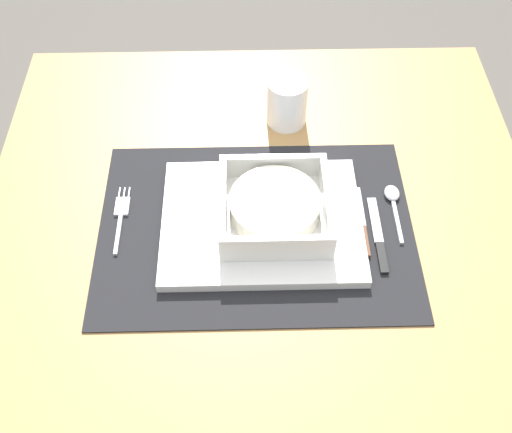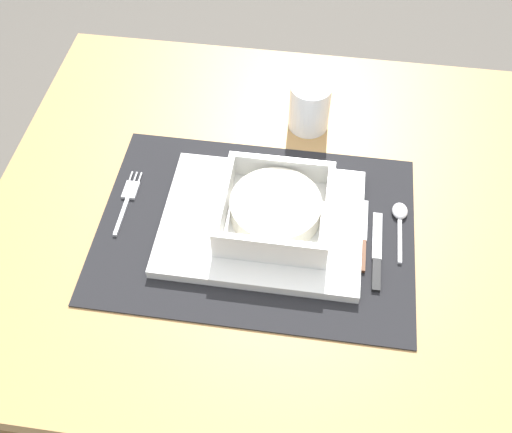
{
  "view_description": "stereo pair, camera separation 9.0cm",
  "coord_description": "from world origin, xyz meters",
  "px_view_note": "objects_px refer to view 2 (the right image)",
  "views": [
    {
      "loc": [
        -0.02,
        -0.6,
        1.5
      ],
      "look_at": [
        -0.01,
        -0.05,
        0.79
      ],
      "focal_mm": 42.37,
      "sensor_mm": 36.0,
      "label": 1
    },
    {
      "loc": [
        0.07,
        -0.59,
        1.5
      ],
      "look_at": [
        -0.01,
        -0.05,
        0.79
      ],
      "focal_mm": 42.37,
      "sensor_mm": 36.0,
      "label": 2
    }
  ],
  "objects_px": {
    "dining_table": "(265,246)",
    "butter_knife": "(377,256)",
    "drinking_glass": "(309,109)",
    "spoon": "(400,217)",
    "fork": "(128,197)",
    "bread_knife": "(362,239)",
    "porridge_bowl": "(275,210)"
  },
  "relations": [
    {
      "from": "dining_table",
      "to": "bread_knife",
      "type": "height_order",
      "value": "bread_knife"
    },
    {
      "from": "fork",
      "to": "drinking_glass",
      "type": "relative_size",
      "value": 1.5
    },
    {
      "from": "fork",
      "to": "porridge_bowl",
      "type": "bearing_deg",
      "value": -9.14
    },
    {
      "from": "porridge_bowl",
      "to": "bread_knife",
      "type": "bearing_deg",
      "value": -4.59
    },
    {
      "from": "dining_table",
      "to": "fork",
      "type": "xyz_separation_m",
      "value": [
        -0.22,
        -0.02,
        0.12
      ]
    },
    {
      "from": "fork",
      "to": "butter_knife",
      "type": "bearing_deg",
      "value": -12.61
    },
    {
      "from": "dining_table",
      "to": "spoon",
      "type": "relative_size",
      "value": 7.83
    },
    {
      "from": "dining_table",
      "to": "fork",
      "type": "distance_m",
      "value": 0.25
    },
    {
      "from": "drinking_glass",
      "to": "fork",
      "type": "bearing_deg",
      "value": -141.86
    },
    {
      "from": "porridge_bowl",
      "to": "drinking_glass",
      "type": "relative_size",
      "value": 1.89
    },
    {
      "from": "dining_table",
      "to": "drinking_glass",
      "type": "xyz_separation_m",
      "value": [
        0.05,
        0.19,
        0.15
      ]
    },
    {
      "from": "porridge_bowl",
      "to": "butter_knife",
      "type": "xyz_separation_m",
      "value": [
        0.16,
        -0.04,
        -0.03
      ]
    },
    {
      "from": "dining_table",
      "to": "porridge_bowl",
      "type": "distance_m",
      "value": 0.16
    },
    {
      "from": "dining_table",
      "to": "bread_knife",
      "type": "distance_m",
      "value": 0.2
    },
    {
      "from": "spoon",
      "to": "butter_knife",
      "type": "height_order",
      "value": "spoon"
    },
    {
      "from": "butter_knife",
      "to": "bread_knife",
      "type": "relative_size",
      "value": 1.06
    },
    {
      "from": "dining_table",
      "to": "fork",
      "type": "relative_size",
      "value": 6.75
    },
    {
      "from": "dining_table",
      "to": "drinking_glass",
      "type": "height_order",
      "value": "drinking_glass"
    },
    {
      "from": "dining_table",
      "to": "spoon",
      "type": "distance_m",
      "value": 0.24
    },
    {
      "from": "dining_table",
      "to": "bread_knife",
      "type": "xyz_separation_m",
      "value": [
        0.15,
        -0.05,
        0.12
      ]
    },
    {
      "from": "spoon",
      "to": "drinking_glass",
      "type": "bearing_deg",
      "value": 132.26
    },
    {
      "from": "dining_table",
      "to": "butter_knife",
      "type": "relative_size",
      "value": 6.24
    },
    {
      "from": "dining_table",
      "to": "butter_knife",
      "type": "bearing_deg",
      "value": -24.02
    },
    {
      "from": "fork",
      "to": "bread_knife",
      "type": "distance_m",
      "value": 0.37
    },
    {
      "from": "spoon",
      "to": "fork",
      "type": "bearing_deg",
      "value": -174.87
    },
    {
      "from": "porridge_bowl",
      "to": "drinking_glass",
      "type": "height_order",
      "value": "drinking_glass"
    },
    {
      "from": "bread_knife",
      "to": "porridge_bowl",
      "type": "bearing_deg",
      "value": 177.29
    },
    {
      "from": "spoon",
      "to": "drinking_glass",
      "type": "xyz_separation_m",
      "value": [
        -0.16,
        0.19,
        0.03
      ]
    },
    {
      "from": "spoon",
      "to": "bread_knife",
      "type": "relative_size",
      "value": 0.84
    },
    {
      "from": "fork",
      "to": "bread_knife",
      "type": "relative_size",
      "value": 0.98
    },
    {
      "from": "bread_knife",
      "to": "drinking_glass",
      "type": "bearing_deg",
      "value": 115.01
    },
    {
      "from": "butter_knife",
      "to": "porridge_bowl",
      "type": "bearing_deg",
      "value": 162.76
    }
  ]
}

